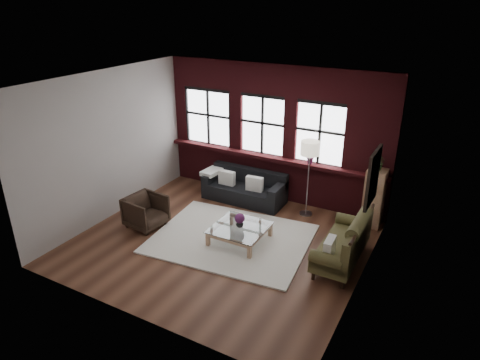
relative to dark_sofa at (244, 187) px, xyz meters
The scene contains 26 objects.
floor 2.00m from the dark_sofa, 75.36° to the right, with size 5.50×5.50×0.00m, color #49281A.
ceiling 3.46m from the dark_sofa, 75.36° to the right, with size 5.50×5.50×0.00m, color white.
wall_back 1.47m from the dark_sofa, 50.41° to the left, with size 5.50×5.50×0.00m, color #A49E98.
wall_front 4.60m from the dark_sofa, 83.57° to the right, with size 5.50×5.50×0.00m, color #A49E98.
wall_left 3.20m from the dark_sofa, 139.87° to the right, with size 5.00×5.00×0.00m, color #A49E98.
wall_right 3.96m from the dark_sofa, 30.34° to the right, with size 5.00×5.00×0.00m, color #A49E98.
brick_backwall 1.45m from the dark_sofa, 47.42° to the left, with size 5.50×0.12×3.20m, color #4C1217, non-canonical shape.
sill_ledge 0.96m from the dark_sofa, 42.21° to the left, with size 5.50×0.30×0.08m, color #4C1217.
window_left 1.99m from the dark_sofa, 157.13° to the left, with size 1.38×0.10×1.50m, color black, non-canonical shape.
window_mid 1.51m from the dark_sofa, 70.37° to the left, with size 1.38×0.10×1.50m, color black, non-canonical shape.
window_right 2.19m from the dark_sofa, 19.01° to the left, with size 1.38×0.10×1.50m, color black, non-canonical shape.
wall_poster 3.89m from the dark_sofa, 26.45° to the right, with size 0.05×0.74×0.94m, color black, non-canonical shape.
shag_rug 1.85m from the dark_sofa, 70.03° to the right, with size 3.06×2.41×0.03m, color white.
dark_sofa is the anchor object (origin of this frame).
pillow_a 0.47m from the dark_sofa, 166.56° to the right, with size 0.40×0.14×0.34m, color white.
pillow_b 0.39m from the dark_sofa, 17.08° to the right, with size 0.40×0.14×0.34m, color white.
vintage_settee 3.15m from the dark_sofa, 27.26° to the right, with size 0.77×1.74×0.93m, color #484321, non-canonical shape.
pillow_settee 3.36m from the dark_sofa, 35.99° to the right, with size 0.14×0.38×0.34m, color white.
armchair 2.44m from the dark_sofa, 120.59° to the right, with size 0.74×0.76×0.69m, color black.
coffee_table 1.91m from the dark_sofa, 64.52° to the right, with size 1.04×1.04×0.35m, color tan, non-canonical shape.
vase 1.90m from the dark_sofa, 64.52° to the right, with size 0.15×0.15×0.15m, color #B2B2B2.
flowers 1.91m from the dark_sofa, 64.52° to the right, with size 0.20×0.20×0.20m, color #67235C.
drawer_chest 2.99m from the dark_sofa, ahead, with size 0.39×0.39×1.28m, color tan.
potted_plant_top 3.17m from the dark_sofa, ahead, with size 0.31×0.27×0.34m, color #2D5923.
floor_lamp 1.67m from the dark_sofa, ahead, with size 0.40×0.40×1.88m, color #A5A5A8, non-canonical shape.
sill_plant 1.78m from the dark_sofa, 15.92° to the left, with size 0.20×0.16×0.36m, color #67235C.
Camera 1 is at (3.88, -6.31, 4.56)m, focal length 32.00 mm.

